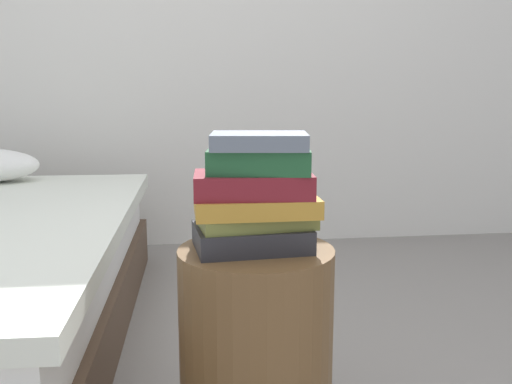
{
  "coord_description": "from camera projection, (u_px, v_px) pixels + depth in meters",
  "views": [
    {
      "loc": [
        -0.17,
        -1.38,
        0.93
      ],
      "look_at": [
        0.0,
        0.0,
        0.67
      ],
      "focal_mm": 41.6,
      "sensor_mm": 36.0,
      "label": 1
    }
  ],
  "objects": [
    {
      "name": "side_table",
      "position": [
        256.0,
        350.0,
        1.49
      ],
      "size": [
        0.38,
        0.38,
        0.53
      ],
      "primitive_type": "cylinder",
      "color": "brown",
      "rests_on": "ground_plane"
    },
    {
      "name": "book_forest",
      "position": [
        259.0,
        160.0,
        1.41
      ],
      "size": [
        0.26,
        0.2,
        0.06
      ],
      "primitive_type": "cube",
      "rotation": [
        0.0,
        0.0,
        -0.16
      ],
      "color": "#1E512D",
      "rests_on": "book_maroon"
    },
    {
      "name": "book_olive",
      "position": [
        256.0,
        219.0,
        1.44
      ],
      "size": [
        0.29,
        0.2,
        0.03
      ],
      "primitive_type": "cube",
      "rotation": [
        0.0,
        0.0,
        0.12
      ],
      "color": "olive",
      "rests_on": "book_charcoal"
    },
    {
      "name": "book_charcoal",
      "position": [
        251.0,
        237.0,
        1.44
      ],
      "size": [
        0.29,
        0.21,
        0.06
      ],
      "primitive_type": "cube",
      "rotation": [
        0.0,
        0.0,
        0.09
      ],
      "color": "#28282D",
      "rests_on": "side_table"
    },
    {
      "name": "book_slate",
      "position": [
        259.0,
        141.0,
        1.39
      ],
      "size": [
        0.24,
        0.18,
        0.04
      ],
      "primitive_type": "cube",
      "rotation": [
        0.0,
        0.0,
        -0.13
      ],
      "color": "slate",
      "rests_on": "book_forest"
    },
    {
      "name": "book_ochre",
      "position": [
        255.0,
        205.0,
        1.42
      ],
      "size": [
        0.29,
        0.18,
        0.04
      ],
      "primitive_type": "cube",
      "rotation": [
        0.0,
        0.0,
        0.01
      ],
      "color": "#B7842D",
      "rests_on": "book_olive"
    },
    {
      "name": "wall_back",
      "position": [
        211.0,
        12.0,
        3.25
      ],
      "size": [
        7.0,
        0.08,
        2.6
      ],
      "primitive_type": "cube",
      "color": "silver",
      "rests_on": "ground_plane"
    },
    {
      "name": "book_maroon",
      "position": [
        253.0,
        185.0,
        1.41
      ],
      "size": [
        0.29,
        0.17,
        0.06
      ],
      "primitive_type": "cube",
      "rotation": [
        0.0,
        0.0,
        -0.05
      ],
      "color": "maroon",
      "rests_on": "book_ochre"
    }
  ]
}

